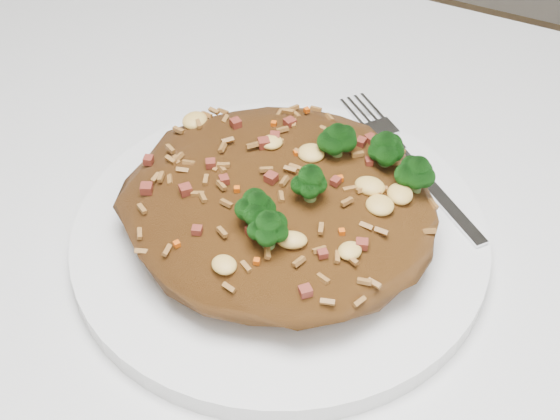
# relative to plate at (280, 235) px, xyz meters

# --- Properties ---
(plate) EXTENTS (0.25, 0.25, 0.01)m
(plate) POSITION_rel_plate_xyz_m (0.00, 0.00, 0.00)
(plate) COLOR white
(plate) RESTS_ON dining_table
(fried_rice) EXTENTS (0.19, 0.18, 0.06)m
(fried_rice) POSITION_rel_plate_xyz_m (0.00, 0.00, 0.04)
(fried_rice) COLOR brown
(fried_rice) RESTS_ON plate
(fork) EXTENTS (0.14, 0.11, 0.00)m
(fork) POSITION_rel_plate_xyz_m (0.06, 0.08, 0.01)
(fork) COLOR silver
(fork) RESTS_ON plate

